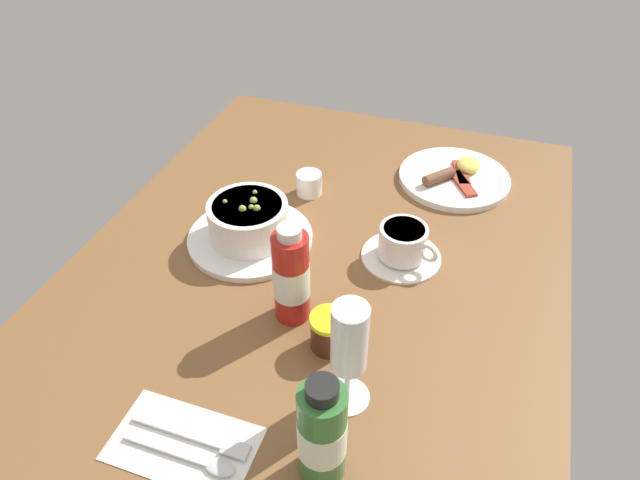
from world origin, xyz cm
name	(u,v)px	position (x,y,z in cm)	size (l,w,h in cm)	color
ground_plane	(321,265)	(0.00, 0.00, -1.50)	(110.00, 84.00, 3.00)	brown
porridge_bowl	(249,224)	(-0.55, -13.93, 3.86)	(22.82, 22.82, 8.91)	white
cutlery_setting	(186,445)	(39.83, -4.62, 0.26)	(11.05, 18.79, 0.90)	white
coffee_cup	(403,245)	(-4.83, 13.38, 3.03)	(14.10, 14.10, 6.61)	white
creamer_jug	(310,183)	(-18.34, -8.76, 2.39)	(5.19, 6.15, 5.26)	white
wine_glass	(349,344)	(26.09, 12.63, 11.23)	(6.46, 6.46, 17.54)	white
jam_jar	(329,332)	(18.16, 7.48, 3.04)	(5.89, 5.89, 6.01)	#441E16
sauce_bottle_green	(322,433)	(36.99, 12.74, 7.76)	(5.87, 5.87, 16.89)	#337233
sauce_bottle_red	(293,277)	(13.95, 0.34, 8.05)	(5.68, 5.68, 17.41)	#B21E19
breakfast_plate	(455,177)	(-32.47, 18.51, 0.94)	(23.01, 23.01, 3.70)	white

